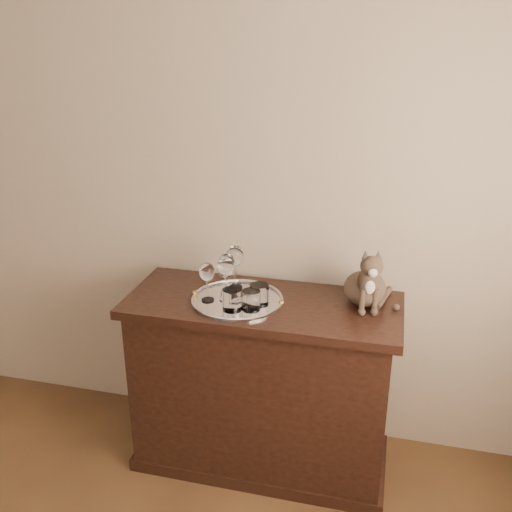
{
  "coord_description": "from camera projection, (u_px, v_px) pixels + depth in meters",
  "views": [
    {
      "loc": [
        1.12,
        -0.23,
        1.94
      ],
      "look_at": [
        0.57,
        1.95,
        1.05
      ],
      "focal_mm": 40.0,
      "sensor_mm": 36.0,
      "label": 1
    }
  ],
  "objects": [
    {
      "name": "wine_glass_b",
      "position": [
        235.0,
        267.0,
        2.55
      ],
      "size": [
        0.08,
        0.08,
        0.21
      ],
      "primitive_type": null,
      "color": "white",
      "rests_on": "tray"
    },
    {
      "name": "tumbler_c",
      "position": [
        259.0,
        295.0,
        2.41
      ],
      "size": [
        0.08,
        0.08,
        0.09
      ],
      "primitive_type": "cylinder",
      "color": "white",
      "rests_on": "tray"
    },
    {
      "name": "tray",
      "position": [
        237.0,
        301.0,
        2.47
      ],
      "size": [
        0.4,
        0.4,
        0.01
      ],
      "primitive_type": "cylinder",
      "color": "silver",
      "rests_on": "sideboard"
    },
    {
      "name": "tumbler_b",
      "position": [
        232.0,
        300.0,
        2.37
      ],
      "size": [
        0.08,
        0.08,
        0.09
      ],
      "primitive_type": "cylinder",
      "color": "white",
      "rests_on": "tray"
    },
    {
      "name": "cat",
      "position": [
        366.0,
        273.0,
        2.41
      ],
      "size": [
        0.33,
        0.31,
        0.28
      ],
      "primitive_type": null,
      "rotation": [
        0.0,
        0.0,
        0.22
      ],
      "color": "#4A3C2C",
      "rests_on": "sideboard"
    },
    {
      "name": "wine_glass_c",
      "position": [
        207.0,
        282.0,
        2.44
      ],
      "size": [
        0.07,
        0.07,
        0.18
      ],
      "primitive_type": null,
      "color": "white",
      "rests_on": "tray"
    },
    {
      "name": "wine_glass_a",
      "position": [
        227.0,
        274.0,
        2.5
      ],
      "size": [
        0.07,
        0.07,
        0.19
      ],
      "primitive_type": null,
      "color": "silver",
      "rests_on": "tray"
    },
    {
      "name": "wall_back",
      "position": [
        156.0,
        165.0,
        2.71
      ],
      "size": [
        4.0,
        0.1,
        2.7
      ],
      "primitive_type": "cube",
      "color": "tan",
      "rests_on": "ground"
    },
    {
      "name": "sideboard",
      "position": [
        262.0,
        384.0,
        2.63
      ],
      "size": [
        1.2,
        0.5,
        0.85
      ],
      "primitive_type": null,
      "color": "black",
      "rests_on": "ground"
    },
    {
      "name": "tumbler_a",
      "position": [
        251.0,
        300.0,
        2.37
      ],
      "size": [
        0.08,
        0.08,
        0.09
      ],
      "primitive_type": "cylinder",
      "color": "silver",
      "rests_on": "tray"
    },
    {
      "name": "wine_glass_d",
      "position": [
        226.0,
        278.0,
        2.44
      ],
      "size": [
        0.07,
        0.07,
        0.2
      ],
      "primitive_type": null,
      "color": "silver",
      "rests_on": "tray"
    }
  ]
}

